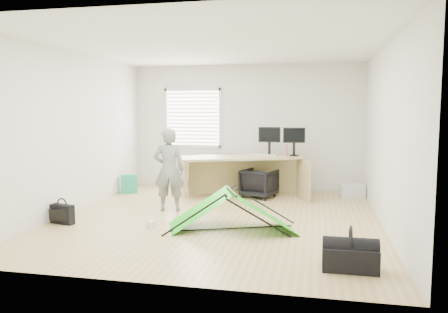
% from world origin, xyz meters
% --- Properties ---
extents(ground, '(5.50, 5.50, 0.00)m').
position_xyz_m(ground, '(0.00, 0.00, 0.00)').
color(ground, tan).
rests_on(ground, ground).
extents(back_wall, '(5.00, 0.02, 2.70)m').
position_xyz_m(back_wall, '(0.00, 2.75, 1.35)').
color(back_wall, silver).
rests_on(back_wall, ground).
extents(window, '(1.20, 0.06, 1.20)m').
position_xyz_m(window, '(-1.20, 2.71, 1.55)').
color(window, silver).
rests_on(window, back_wall).
extents(radiator, '(1.00, 0.12, 0.60)m').
position_xyz_m(radiator, '(-1.20, 2.67, 0.45)').
color(radiator, silver).
rests_on(radiator, back_wall).
extents(desk, '(2.51, 1.56, 0.82)m').
position_xyz_m(desk, '(0.10, 1.71, 0.41)').
color(desk, tan).
rests_on(desk, ground).
extents(filing_cabinet, '(0.66, 0.77, 0.77)m').
position_xyz_m(filing_cabinet, '(-0.72, 2.37, 0.38)').
color(filing_cabinet, '#96999B').
rests_on(filing_cabinet, ground).
extents(monitor_left, '(0.44, 0.13, 0.42)m').
position_xyz_m(monitor_left, '(0.59, 2.05, 1.03)').
color(monitor_left, black).
rests_on(monitor_left, desk).
extents(monitor_right, '(0.44, 0.16, 0.41)m').
position_xyz_m(monitor_right, '(1.08, 2.05, 1.02)').
color(monitor_right, black).
rests_on(monitor_right, desk).
extents(keyboard, '(0.50, 0.22, 0.02)m').
position_xyz_m(keyboard, '(0.50, 2.01, 0.83)').
color(keyboard, beige).
rests_on(keyboard, desk).
extents(thermos, '(0.09, 0.09, 0.23)m').
position_xyz_m(thermos, '(0.92, 2.06, 0.93)').
color(thermos, '#AA5F77').
rests_on(thermos, desk).
extents(office_chair, '(0.78, 0.79, 0.57)m').
position_xyz_m(office_chair, '(0.42, 1.80, 0.28)').
color(office_chair, black).
rests_on(office_chair, ground).
extents(person, '(0.58, 0.45, 1.42)m').
position_xyz_m(person, '(-0.94, 0.33, 0.71)').
color(person, slate).
rests_on(person, ground).
extents(kite, '(1.97, 1.40, 0.56)m').
position_xyz_m(kite, '(0.32, -0.63, 0.28)').
color(kite, '#16B110').
rests_on(kite, ground).
extents(storage_crate, '(0.53, 0.42, 0.26)m').
position_xyz_m(storage_crate, '(2.22, 2.17, 0.13)').
color(storage_crate, silver).
rests_on(storage_crate, ground).
extents(tote_bag, '(0.36, 0.25, 0.39)m').
position_xyz_m(tote_bag, '(-2.29, 1.68, 0.20)').
color(tote_bag, '#1F9672').
rests_on(tote_bag, ground).
extents(laptop_bag, '(0.41, 0.21, 0.30)m').
position_xyz_m(laptop_bag, '(-2.25, -0.84, 0.15)').
color(laptop_bag, black).
rests_on(laptop_bag, ground).
extents(white_box, '(0.14, 0.14, 0.11)m').
position_xyz_m(white_box, '(-0.83, -0.81, 0.06)').
color(white_box, silver).
rests_on(white_box, ground).
extents(duffel_bag, '(0.59, 0.30, 0.26)m').
position_xyz_m(duffel_bag, '(1.88, -1.96, 0.13)').
color(duffel_bag, black).
rests_on(duffel_bag, ground).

